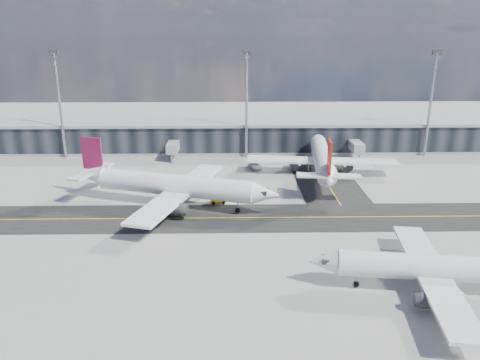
% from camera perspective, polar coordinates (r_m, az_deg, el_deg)
% --- Properties ---
extents(ground, '(300.00, 300.00, 0.00)m').
position_cam_1_polar(ground, '(85.19, 1.80, -5.65)').
color(ground, gray).
rests_on(ground, ground).
extents(taxiway_lanes, '(180.00, 63.00, 0.03)m').
position_cam_1_polar(taxiway_lanes, '(95.36, 3.84, -3.02)').
color(taxiway_lanes, black).
rests_on(taxiway_lanes, ground).
extents(terminal_concourse, '(152.00, 19.80, 8.80)m').
position_cam_1_polar(terminal_concourse, '(136.28, 0.70, 5.26)').
color(terminal_concourse, black).
rests_on(terminal_concourse, ground).
extents(floodlight_masts, '(102.50, 0.70, 28.90)m').
position_cam_1_polar(floodlight_masts, '(127.35, 0.80, 9.63)').
color(floodlight_masts, gray).
rests_on(floodlight_masts, ground).
extents(airliner_af, '(42.71, 36.82, 12.92)m').
position_cam_1_polar(airliner_af, '(94.46, -8.26, -0.64)').
color(airliner_af, white).
rests_on(airliner_af, ground).
extents(airliner_redtail, '(36.93, 43.21, 12.79)m').
position_cam_1_polar(airliner_redtail, '(114.58, 9.98, 2.58)').
color(airliner_redtail, white).
rests_on(airliner_redtail, ground).
extents(airliner_near, '(35.91, 30.72, 10.64)m').
position_cam_1_polar(airliner_near, '(69.35, 23.58, -9.87)').
color(airliner_near, silver).
rests_on(airliner_near, ground).
extents(baggage_tug, '(3.35, 1.99, 2.00)m').
position_cam_1_polar(baggage_tug, '(95.74, -2.52, -2.28)').
color(baggage_tug, yellow).
rests_on(baggage_tug, ground).
extents(service_van, '(3.83, 5.78, 1.47)m').
position_cam_1_polar(service_van, '(119.38, 1.84, 1.74)').
color(service_van, white).
rests_on(service_van, ground).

